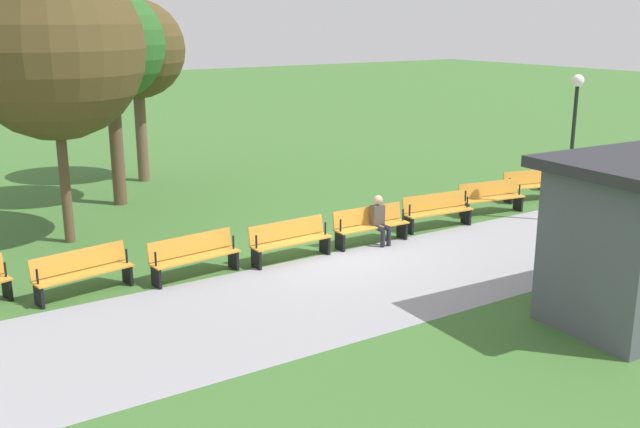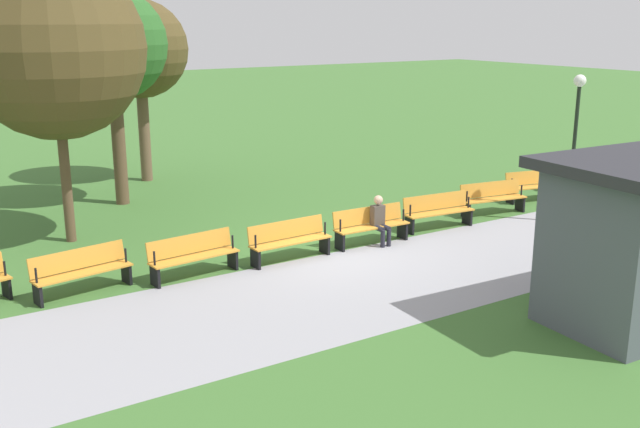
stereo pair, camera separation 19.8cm
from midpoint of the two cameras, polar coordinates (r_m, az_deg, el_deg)
ground_plane at (r=17.29m, az=1.37°, el=-2.98°), size 120.00×120.00×0.00m
path_paving at (r=15.64m, az=5.82°, el=-5.02°), size 34.79×4.29×0.01m
bench_0 at (r=25.03m, az=19.03°, el=2.99°), size 2.02×0.99×0.89m
bench_1 at (r=23.00m, az=16.65°, el=2.18°), size 2.02×0.88×0.89m
bench_2 at (r=21.10m, az=13.50°, el=1.28°), size 2.02×0.77×0.89m
bench_3 at (r=19.36m, az=9.41°, el=0.27°), size 2.00×0.65×0.89m
bench_4 at (r=17.85m, az=4.26°, el=-0.82°), size 1.98×0.53×0.89m
bench_5 at (r=16.63m, az=-2.06°, el=-1.98°), size 1.98×0.53×0.89m
bench_6 at (r=15.77m, az=-9.47°, el=-3.14°), size 2.00×0.65×0.89m
bench_7 at (r=15.35m, az=-17.68°, el=-4.18°), size 2.02×0.77×0.89m
person_seated at (r=17.79m, az=4.98°, el=-0.37°), size 0.33×0.52×1.20m
tree_0 at (r=21.92m, az=-15.61°, el=12.45°), size 3.13×3.13×6.18m
tree_1 at (r=18.38m, az=-19.65°, el=11.99°), size 4.23×4.23×6.77m
tree_2 at (r=25.05m, az=-13.63°, el=12.27°), size 3.18×3.18×5.95m
lamp_post at (r=20.42m, az=19.54°, el=6.85°), size 0.32×0.32×3.93m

